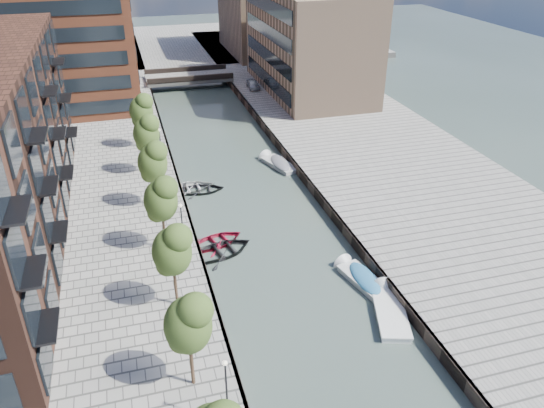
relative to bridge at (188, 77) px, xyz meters
name	(u,v)px	position (x,y,z in m)	size (l,w,h in m)	color
water	(233,168)	(0.00, -32.00, -1.39)	(300.00, 300.00, 0.00)	#38473F
quay_right	(372,148)	(16.00, -32.00, -0.89)	(20.00, 140.00, 1.00)	gray
quay_wall_left	(174,170)	(-6.10, -32.00, -0.89)	(0.25, 140.00, 1.00)	#332823
quay_wall_right	(288,157)	(6.10, -32.00, -0.89)	(0.25, 140.00, 1.00)	#332823
far_closure	(169,46)	(0.00, 28.00, -0.89)	(80.00, 40.00, 1.00)	gray
tan_block_near	(308,40)	(16.00, -10.00, 6.61)	(12.00, 25.00, 14.00)	#A07D62
tan_block_far	(261,6)	(16.00, 16.00, 7.61)	(12.00, 20.00, 16.00)	#A07D62
bridge	(188,77)	(0.00, 0.00, 0.00)	(13.00, 6.00, 1.30)	gray
tree_1	(188,322)	(-8.50, -61.00, 3.92)	(2.50, 2.50, 5.95)	#382619
tree_2	(172,249)	(-8.50, -54.00, 3.92)	(2.50, 2.50, 5.95)	#382619
tree_3	(161,198)	(-8.50, -47.00, 3.92)	(2.50, 2.50, 5.95)	#382619
tree_4	(152,161)	(-8.50, -40.00, 3.92)	(2.50, 2.50, 5.95)	#382619
tree_5	(146,132)	(-8.50, -33.00, 3.92)	(2.50, 2.50, 5.95)	#382619
tree_6	(141,109)	(-8.50, -26.00, 3.92)	(2.50, 2.50, 5.95)	#382619
lamp_0	(226,386)	(-7.20, -64.00, 2.12)	(0.24, 0.24, 4.12)	black
lamp_1	(182,223)	(-7.20, -48.00, 2.12)	(0.24, 0.24, 4.12)	black
lamp_2	(161,144)	(-7.20, -32.00, 2.12)	(0.24, 0.24, 4.12)	black
sloop_1	(223,254)	(-4.24, -47.59, -1.39)	(3.62, 5.07, 1.05)	black
sloop_2	(218,243)	(-4.30, -46.03, -1.39)	(3.13, 4.38, 0.91)	maroon
sloop_3	(191,190)	(-5.03, -35.89, -1.39)	(3.38, 4.73, 0.98)	#B8B8B6
sloop_4	(202,192)	(-4.01, -36.52, -1.39)	(3.05, 4.26, 0.88)	black
motorboat_2	(388,308)	(5.23, -57.32, -1.28)	(3.54, 5.92, 1.87)	white
motorboat_3	(361,278)	(4.79, -53.75, -1.19)	(2.79, 5.29, 1.68)	silver
motorboat_4	(277,163)	(4.73, -32.58, -1.18)	(3.37, 5.53, 1.74)	#B5B6B4
car	(253,84)	(8.46, -7.39, 0.27)	(1.56, 3.87, 1.32)	silver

